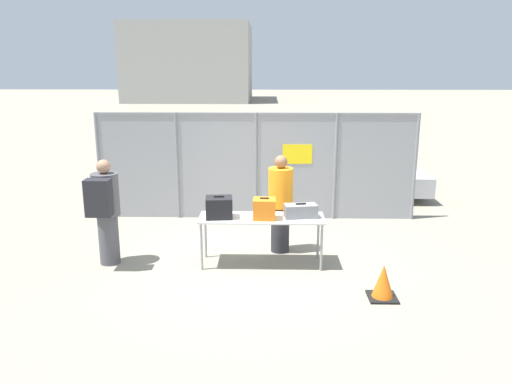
% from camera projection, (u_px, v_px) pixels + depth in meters
% --- Properties ---
extents(ground_plane, '(120.00, 120.00, 0.00)m').
position_uv_depth(ground_plane, '(253.00, 260.00, 8.25)').
color(ground_plane, gray).
extents(fence_section, '(6.59, 0.07, 2.21)m').
position_uv_depth(fence_section, '(256.00, 164.00, 10.26)').
color(fence_section, gray).
rests_on(fence_section, ground_plane).
extents(inspection_table, '(1.99, 0.64, 0.79)m').
position_uv_depth(inspection_table, '(262.00, 221.00, 7.93)').
color(inspection_table, silver).
rests_on(inspection_table, ground_plane).
extents(suitcase_black, '(0.45, 0.39, 0.35)m').
position_uv_depth(suitcase_black, '(219.00, 207.00, 7.86)').
color(suitcase_black, black).
rests_on(suitcase_black, inspection_table).
extents(suitcase_orange, '(0.35, 0.32, 0.35)m').
position_uv_depth(suitcase_orange, '(264.00, 209.00, 7.80)').
color(suitcase_orange, orange).
rests_on(suitcase_orange, inspection_table).
extents(suitcase_grey, '(0.54, 0.33, 0.23)m').
position_uv_depth(suitcase_grey, '(301.00, 211.00, 7.89)').
color(suitcase_grey, slate).
rests_on(suitcase_grey, inspection_table).
extents(traveler_hooded, '(0.42, 0.66, 1.71)m').
position_uv_depth(traveler_hooded, '(105.00, 208.00, 7.86)').
color(traveler_hooded, '#4C4C51').
rests_on(traveler_hooded, ground_plane).
extents(security_worker_near, '(0.42, 0.42, 1.68)m').
position_uv_depth(security_worker_near, '(280.00, 203.00, 8.46)').
color(security_worker_near, '#2D2D33').
rests_on(security_worker_near, ground_plane).
extents(utility_trailer, '(3.59, 2.19, 0.66)m').
position_uv_depth(utility_trailer, '(365.00, 183.00, 12.00)').
color(utility_trailer, '#B2B2B7').
rests_on(utility_trailer, ground_plane).
extents(distant_hangar, '(10.86, 10.12, 6.74)m').
position_uv_depth(distant_hangar, '(191.00, 63.00, 45.72)').
color(distant_hangar, '#999993').
rests_on(distant_hangar, ground_plane).
extents(traffic_cone, '(0.39, 0.39, 0.49)m').
position_uv_depth(traffic_cone, '(383.00, 283.00, 6.85)').
color(traffic_cone, black).
rests_on(traffic_cone, ground_plane).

